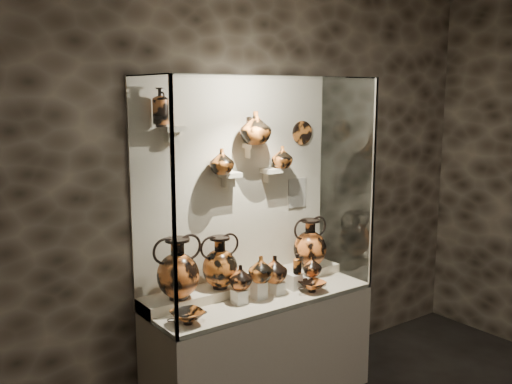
% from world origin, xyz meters
% --- Properties ---
extents(wall_back, '(5.00, 0.02, 3.20)m').
position_xyz_m(wall_back, '(0.00, 2.50, 1.60)').
color(wall_back, black).
rests_on(wall_back, ground).
extents(plinth, '(1.70, 0.60, 0.80)m').
position_xyz_m(plinth, '(0.00, 2.18, 0.40)').
color(plinth, '#C0B39B').
rests_on(plinth, floor).
extents(front_tier, '(1.68, 0.58, 0.03)m').
position_xyz_m(front_tier, '(0.00, 2.18, 0.82)').
color(front_tier, beige).
rests_on(front_tier, plinth).
extents(rear_tier, '(1.70, 0.25, 0.10)m').
position_xyz_m(rear_tier, '(0.00, 2.35, 0.85)').
color(rear_tier, beige).
rests_on(rear_tier, plinth).
extents(back_panel, '(1.70, 0.03, 1.60)m').
position_xyz_m(back_panel, '(0.00, 2.50, 1.60)').
color(back_panel, '#C0B39B').
rests_on(back_panel, plinth).
extents(glass_front, '(1.70, 0.01, 1.60)m').
position_xyz_m(glass_front, '(0.00, 1.88, 1.60)').
color(glass_front, white).
rests_on(glass_front, plinth).
extents(glass_left, '(0.01, 0.60, 1.60)m').
position_xyz_m(glass_left, '(-0.85, 2.18, 1.60)').
color(glass_left, white).
rests_on(glass_left, plinth).
extents(glass_right, '(0.01, 0.60, 1.60)m').
position_xyz_m(glass_right, '(0.85, 2.18, 1.60)').
color(glass_right, white).
rests_on(glass_right, plinth).
extents(glass_top, '(1.70, 0.60, 0.01)m').
position_xyz_m(glass_top, '(0.00, 2.18, 2.40)').
color(glass_top, white).
rests_on(glass_top, back_panel).
extents(frame_post_left, '(0.02, 0.02, 1.60)m').
position_xyz_m(frame_post_left, '(-0.84, 1.89, 1.60)').
color(frame_post_left, gray).
rests_on(frame_post_left, plinth).
extents(frame_post_right, '(0.02, 0.02, 1.60)m').
position_xyz_m(frame_post_right, '(0.84, 1.89, 1.60)').
color(frame_post_right, gray).
rests_on(frame_post_right, plinth).
extents(pedestal_a, '(0.09, 0.09, 0.10)m').
position_xyz_m(pedestal_a, '(-0.22, 2.13, 0.88)').
color(pedestal_a, silver).
rests_on(pedestal_a, front_tier).
extents(pedestal_b, '(0.09, 0.09, 0.13)m').
position_xyz_m(pedestal_b, '(-0.05, 2.13, 0.90)').
color(pedestal_b, silver).
rests_on(pedestal_b, front_tier).
extents(pedestal_c, '(0.09, 0.09, 0.09)m').
position_xyz_m(pedestal_c, '(0.12, 2.13, 0.88)').
color(pedestal_c, silver).
rests_on(pedestal_c, front_tier).
extents(pedestal_d, '(0.09, 0.09, 0.12)m').
position_xyz_m(pedestal_d, '(0.28, 2.13, 0.89)').
color(pedestal_d, silver).
rests_on(pedestal_d, front_tier).
extents(pedestal_e, '(0.09, 0.09, 0.08)m').
position_xyz_m(pedestal_e, '(0.42, 2.13, 0.87)').
color(pedestal_e, silver).
rests_on(pedestal_e, front_tier).
extents(bracket_ul, '(0.14, 0.12, 0.04)m').
position_xyz_m(bracket_ul, '(-0.55, 2.42, 2.05)').
color(bracket_ul, '#C0B39B').
rests_on(bracket_ul, back_panel).
extents(bracket_ca, '(0.14, 0.12, 0.04)m').
position_xyz_m(bracket_ca, '(-0.10, 2.42, 1.70)').
color(bracket_ca, '#C0B39B').
rests_on(bracket_ca, back_panel).
extents(bracket_cb, '(0.10, 0.12, 0.04)m').
position_xyz_m(bracket_cb, '(0.10, 2.42, 1.90)').
color(bracket_cb, '#C0B39B').
rests_on(bracket_cb, back_panel).
extents(bracket_cc, '(0.14, 0.12, 0.04)m').
position_xyz_m(bracket_cc, '(0.28, 2.42, 1.70)').
color(bracket_cc, '#C0B39B').
rests_on(bracket_cc, back_panel).
extents(amphora_left, '(0.42, 0.42, 0.43)m').
position_xyz_m(amphora_left, '(-0.61, 2.30, 1.11)').
color(amphora_left, orange).
rests_on(amphora_left, rear_tier).
extents(amphora_mid, '(0.33, 0.33, 0.38)m').
position_xyz_m(amphora_mid, '(-0.26, 2.32, 1.09)').
color(amphora_mid, '#BE6021').
rests_on(amphora_mid, rear_tier).
extents(amphora_right, '(0.33, 0.33, 0.40)m').
position_xyz_m(amphora_right, '(0.59, 2.31, 1.10)').
color(amphora_right, orange).
rests_on(amphora_right, rear_tier).
extents(jug_a, '(0.19, 0.19, 0.17)m').
position_xyz_m(jug_a, '(-0.20, 2.15, 1.02)').
color(jug_a, orange).
rests_on(jug_a, pedestal_a).
extents(jug_b, '(0.23, 0.23, 0.19)m').
position_xyz_m(jug_b, '(-0.04, 2.11, 1.05)').
color(jug_b, '#BE6021').
rests_on(jug_b, pedestal_b).
extents(jug_c, '(0.21, 0.21, 0.20)m').
position_xyz_m(jug_c, '(0.10, 2.15, 1.02)').
color(jug_c, orange).
rests_on(jug_c, pedestal_c).
extents(jug_e, '(0.17, 0.17, 0.15)m').
position_xyz_m(jug_e, '(0.44, 2.11, 0.99)').
color(jug_e, orange).
rests_on(jug_e, pedestal_e).
extents(lekythos_small, '(0.10, 0.10, 0.18)m').
position_xyz_m(lekythos_small, '(0.29, 2.11, 1.04)').
color(lekythos_small, '#BE6021').
rests_on(lekythos_small, pedestal_d).
extents(kylix_left, '(0.30, 0.27, 0.10)m').
position_xyz_m(kylix_left, '(-0.69, 2.03, 0.88)').
color(kylix_left, '#BE6021').
rests_on(kylix_left, front_tier).
extents(kylix_right, '(0.28, 0.26, 0.10)m').
position_xyz_m(kylix_right, '(0.35, 2.01, 0.88)').
color(kylix_right, orange).
rests_on(kylix_right, front_tier).
extents(lekythos_tall, '(0.15, 0.15, 0.29)m').
position_xyz_m(lekythos_tall, '(-0.65, 2.40, 2.21)').
color(lekythos_tall, orange).
rests_on(lekythos_tall, bracket_ul).
extents(ovoid_vase_a, '(0.22, 0.22, 0.18)m').
position_xyz_m(ovoid_vase_a, '(-0.19, 2.38, 1.81)').
color(ovoid_vase_a, '#BE6021').
rests_on(ovoid_vase_a, bracket_ca).
extents(ovoid_vase_b, '(0.27, 0.27, 0.24)m').
position_xyz_m(ovoid_vase_b, '(0.08, 2.35, 2.04)').
color(ovoid_vase_b, '#BE6021').
rests_on(ovoid_vase_b, bracket_cb).
extents(ovoid_vase_c, '(0.21, 0.21, 0.17)m').
position_xyz_m(ovoid_vase_c, '(0.36, 2.39, 1.80)').
color(ovoid_vase_c, '#BE6021').
rests_on(ovoid_vase_c, bracket_cc).
extents(wall_plate, '(0.19, 0.02, 0.19)m').
position_xyz_m(wall_plate, '(0.63, 2.47, 1.97)').
color(wall_plate, '#AF5C22').
rests_on(wall_plate, back_panel).
extents(info_placard, '(0.18, 0.01, 0.24)m').
position_xyz_m(info_placard, '(0.58, 2.47, 1.49)').
color(info_placard, beige).
rests_on(info_placard, back_panel).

